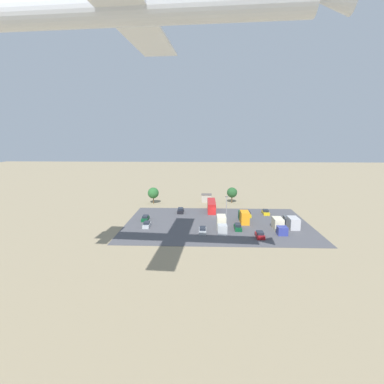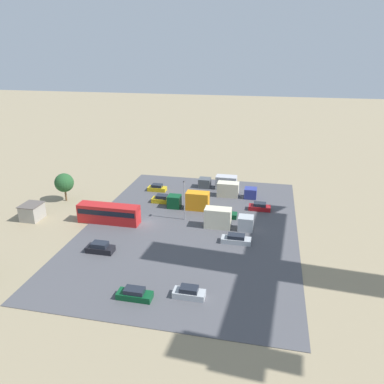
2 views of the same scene
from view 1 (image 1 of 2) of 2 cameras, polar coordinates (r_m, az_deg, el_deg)
name	(u,v)px [view 1 (image 1 of 2)]	position (r m, az deg, el deg)	size (l,w,h in m)	color
ground_plane	(216,216)	(94.64, 4.59, -4.57)	(400.00, 400.00, 0.00)	gray
parking_lot_surface	(217,224)	(86.42, 4.82, -6.03)	(52.11, 36.53, 0.08)	#4C4C51
shed_building	(207,198)	(114.33, 2.78, -1.14)	(3.93, 3.42, 2.96)	#9E998E
bus	(211,206)	(100.20, 3.73, -2.58)	(2.63, 11.17, 3.38)	red
parked_car_0	(266,212)	(98.87, 13.84, -3.77)	(1.90, 4.04, 1.50)	gold
parked_car_1	(247,214)	(95.01, 10.50, -4.20)	(1.96, 4.02, 1.58)	gold
parked_car_2	(145,218)	(90.36, -8.88, -4.95)	(1.76, 4.47, 1.44)	#0C4723
parked_car_3	(203,230)	(78.17, 2.03, -7.31)	(1.86, 4.80, 1.44)	#ADB2B7
parked_car_4	(260,235)	(76.47, 12.80, -7.98)	(1.91, 4.21, 1.46)	maroon
parked_car_5	(181,211)	(97.86, -2.19, -3.58)	(1.94, 4.27, 1.61)	black
parked_car_6	(147,225)	(83.81, -8.61, -6.17)	(1.74, 4.07, 1.49)	#ADB2B7
parked_car_7	(238,227)	(81.62, 8.72, -6.62)	(1.81, 4.55, 1.54)	#0C4723
parked_truck_0	(292,222)	(87.25, 18.47, -5.43)	(2.57, 8.47, 2.96)	#4C5156
parked_truck_1	(279,226)	(82.72, 16.23, -6.15)	(2.44, 8.23, 3.03)	navy
parked_truck_2	(244,217)	(88.32, 9.87, -4.67)	(2.34, 8.10, 3.53)	#0C4723
parked_truck_3	(222,224)	(80.28, 5.65, -6.11)	(2.39, 8.43, 3.53)	#ADB2B7
tree_near_shed	(153,193)	(111.71, -7.39, -0.19)	(4.07, 4.07, 6.02)	brown
tree_apron_mid	(232,193)	(113.06, 7.64, -0.10)	(3.84, 3.84, 5.84)	brown
light_pole_lot_centre	(226,208)	(87.22, 6.58, -3.00)	(0.90, 0.28, 7.60)	gray
airplane	(140,5)	(38.81, -9.96, 31.66)	(43.69, 36.25, 10.20)	silver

